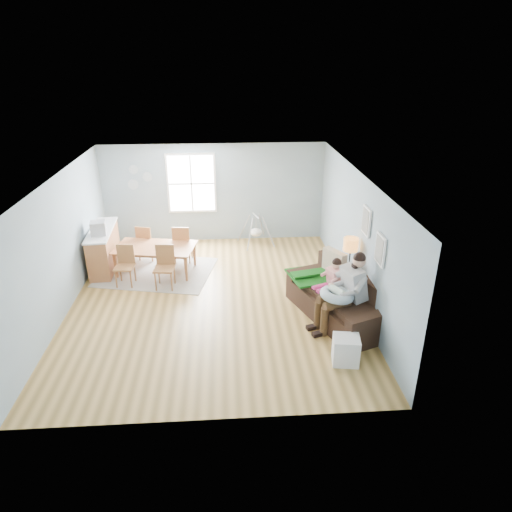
{
  "coord_description": "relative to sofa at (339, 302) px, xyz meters",
  "views": [
    {
      "loc": [
        0.3,
        -8.61,
        4.9
      ],
      "look_at": [
        0.9,
        0.03,
        1.0
      ],
      "focal_mm": 32.0,
      "sensor_mm": 36.0,
      "label": 1
    }
  ],
  "objects": [
    {
      "name": "baby_swing",
      "position": [
        -1.4,
        3.88,
        0.04
      ],
      "size": [
        1.02,
        1.03,
        0.84
      ],
      "color": "#A5A5A9",
      "rests_on": "room"
    },
    {
      "name": "sofa",
      "position": [
        0.0,
        0.0,
        0.0
      ],
      "size": [
        1.78,
        2.55,
        0.95
      ],
      "color": "black",
      "rests_on": "room"
    },
    {
      "name": "toddler",
      "position": [
        -0.16,
        0.18,
        0.47
      ],
      "size": [
        0.64,
        0.47,
        0.95
      ],
      "color": "white",
      "rests_on": "sofa"
    },
    {
      "name": "dining_table",
      "position": [
        -3.92,
        2.3,
        -0.01
      ],
      "size": [
        2.01,
        1.34,
        0.66
      ],
      "primitive_type": "imported",
      "rotation": [
        0.0,
        0.0,
        -0.17
      ],
      "color": "#9A6032",
      "rests_on": "rug"
    },
    {
      "name": "counter",
      "position": [
        -5.21,
        2.68,
        0.17
      ],
      "size": [
        0.64,
        1.82,
        1.0
      ],
      "color": "#9A6032",
      "rests_on": "room"
    },
    {
      "name": "window",
      "position": [
        -3.11,
        4.3,
        1.31
      ],
      "size": [
        1.32,
        0.08,
        1.62
      ],
      "color": "white",
      "rests_on": "room"
    },
    {
      "name": "nursing_pillow",
      "position": [
        -0.18,
        -0.43,
        0.41
      ],
      "size": [
        0.87,
        0.87,
        0.26
      ],
      "primitive_type": "torus",
      "rotation": [
        0.0,
        0.14,
        0.45
      ],
      "color": "#A6C1D0",
      "rests_on": "father"
    },
    {
      "name": "rug",
      "position": [
        -3.92,
        2.3,
        -0.33
      ],
      "size": [
        2.95,
        2.47,
        0.01
      ],
      "primitive_type": "cube",
      "rotation": [
        0.0,
        0.0,
        -0.21
      ],
      "color": "gray",
      "rests_on": "room"
    },
    {
      "name": "monitor",
      "position": [
        -5.18,
        2.34,
        0.82
      ],
      "size": [
        0.38,
        0.37,
        0.32
      ],
      "color": "#A5A5A9",
      "rests_on": "counter"
    },
    {
      "name": "room",
      "position": [
        -2.51,
        0.84,
        2.08
      ],
      "size": [
        8.4,
        9.4,
        3.9
      ],
      "color": "olive"
    },
    {
      "name": "chair_nw",
      "position": [
        -4.25,
        3.03,
        0.2
      ],
      "size": [
        0.52,
        0.52,
        0.94
      ],
      "color": "#955A33",
      "rests_on": "rug"
    },
    {
      "name": "father",
      "position": [
        -0.02,
        -0.36,
        0.49
      ],
      "size": [
        1.15,
        0.72,
        1.54
      ],
      "color": "#9B9C9E",
      "rests_on": "sofa"
    },
    {
      "name": "beige_pillow",
      "position": [
        0.01,
        0.66,
        0.53
      ],
      "size": [
        0.42,
        0.58,
        0.58
      ],
      "primitive_type": "cube",
      "rotation": [
        0.0,
        0.0,
        0.51
      ],
      "color": "tan",
      "rests_on": "sofa"
    },
    {
      "name": "pictures",
      "position": [
        0.45,
        -0.21,
        1.51
      ],
      "size": [
        0.05,
        1.34,
        0.74
      ],
      "color": "white",
      "rests_on": "room"
    },
    {
      "name": "wall_plates",
      "position": [
        -4.52,
        4.31,
        1.49
      ],
      "size": [
        0.67,
        0.02,
        0.66
      ],
      "color": "#8799A2",
      "rests_on": "room"
    },
    {
      "name": "infant",
      "position": [
        -0.2,
        -0.39,
        0.49
      ],
      "size": [
        0.29,
        0.41,
        0.15
      ],
      "color": "white",
      "rests_on": "nursing_pillow"
    },
    {
      "name": "chair_ne",
      "position": [
        -3.32,
        2.83,
        0.23
      ],
      "size": [
        0.49,
        0.49,
        0.99
      ],
      "color": "#955A33",
      "rests_on": "rug"
    },
    {
      "name": "storage_cube",
      "position": [
        -0.24,
        -1.46,
        -0.09
      ],
      "size": [
        0.5,
        0.46,
        0.49
      ],
      "color": "white",
      "rests_on": "room"
    },
    {
      "name": "chair_sw",
      "position": [
        -4.52,
        1.77,
        0.19
      ],
      "size": [
        0.46,
        0.46,
        0.92
      ],
      "color": "#955A33",
      "rests_on": "rug"
    },
    {
      "name": "green_throw",
      "position": [
        -0.37,
        0.7,
        0.27
      ],
      "size": [
        1.24,
        1.11,
        0.04
      ],
      "primitive_type": "cube",
      "rotation": [
        0.0,
        0.0,
        0.23
      ],
      "color": "#155D15",
      "rests_on": "sofa"
    },
    {
      "name": "chair_se",
      "position": [
        -3.61,
        1.58,
        0.22
      ],
      "size": [
        0.48,
        0.48,
        0.98
      ],
      "color": "#955A33",
      "rests_on": "rug"
    },
    {
      "name": "floor_lamp",
      "position": [
        0.29,
        0.55,
        0.89
      ],
      "size": [
        0.3,
        0.3,
        1.48
      ],
      "color": "black",
      "rests_on": "room"
    }
  ]
}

